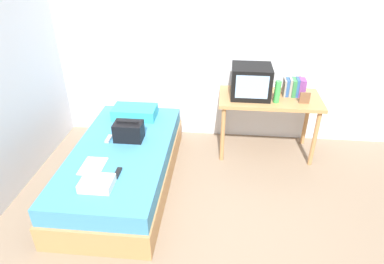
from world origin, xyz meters
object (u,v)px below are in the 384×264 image
Objects in this scene: remote_silver at (109,139)px; folded_towel at (97,183)px; bed at (123,166)px; water_bottle at (277,92)px; magazine at (93,166)px; book_row at (294,87)px; picture_frame at (305,98)px; handbag at (129,131)px; desk at (269,104)px; pillow at (135,112)px; remote_dark at (118,173)px; tv at (251,82)px.

folded_towel is (0.15, -0.78, 0.03)m from remote_silver.
water_bottle is (1.61, 0.64, 0.65)m from bed.
water_bottle reaches higher than magazine.
book_row is 2.16m from remote_silver.
picture_frame is 0.87× the size of remote_silver.
picture_frame is (0.09, -0.21, -0.04)m from book_row.
water_bottle is 1.04× the size of book_row.
picture_frame is 1.95m from handbag.
desk is 3.87× the size of handbag.
pillow is (-0.02, 0.70, 0.29)m from bed.
desk is at bearing 39.61° from remote_dark.
book_row is at bearing 38.57° from folded_towel.
pillow is at bearing 95.80° from remote_dark.
book_row reaches higher than picture_frame.
handbag is at bearing 94.62° from remote_dark.
desk is 0.34m from book_row.
remote_dark is at bearing -144.70° from water_bottle.
bed is at bearing -161.30° from picture_frame.
water_bottle is at bearing 15.40° from remote_silver.
water_bottle is at bearing -135.78° from book_row.
water_bottle is 0.83× the size of handbag.
remote_silver is at bearing -160.02° from desk.
folded_towel is at bearing -141.43° from book_row.
water_bottle is at bearing 21.74° from bed.
folded_towel is (-1.59, -1.41, -0.16)m from desk.
folded_towel is (-1.86, -1.48, -0.36)m from book_row.
magazine is 1.04× the size of folded_towel.
remote_silver is (-2.09, -0.50, -0.35)m from picture_frame.
pillow is at bearing 81.58° from magazine.
bed is 0.76m from pillow.
tv is at bearing 154.14° from water_bottle.
pillow is (-1.58, -0.09, -0.14)m from desk.
desk is 2.27× the size of pillow.
picture_frame reaches higher than desk.
tv is 0.51m from book_row.
book_row is 0.83× the size of magazine.
water_bottle is at bearing 35.30° from remote_dark.
handbag is (-1.87, -0.47, -0.26)m from picture_frame.
pillow is (-1.85, -0.16, -0.33)m from book_row.
picture_frame is 0.45× the size of folded_towel.
desk is at bearing 3.07° from pillow.
remote_silver is at bearing 90.21° from magazine.
desk is 1.92m from remote_dark.
pillow is at bearing 97.20° from handbag.
water_bottle is at bearing 37.74° from folded_towel.
desk is 9.25× the size of picture_frame.
bed is at bearing -149.60° from tv.
tv is 0.86× the size of pillow.
water_bottle is 0.31m from picture_frame.
desk is 0.26m from water_bottle.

